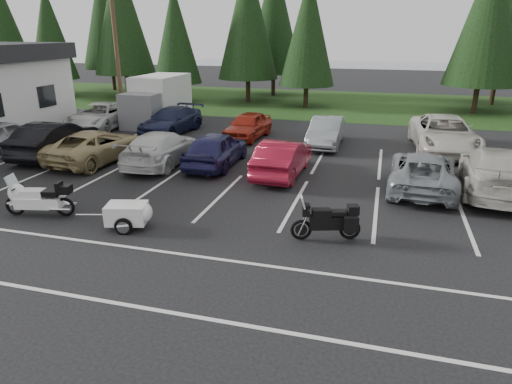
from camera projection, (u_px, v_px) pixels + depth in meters
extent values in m
plane|color=black|center=(197.00, 205.00, 15.50)|extent=(120.00, 120.00, 0.00)
cube|color=#1A3410|center=(311.00, 103.00, 37.27)|extent=(80.00, 16.00, 0.01)
cube|color=slate|center=(374.00, 72.00, 64.37)|extent=(70.00, 50.00, 0.02)
cylinder|color=#473321|center=(116.00, 49.00, 27.42)|extent=(0.26, 0.26, 9.00)
cube|color=silver|center=(217.00, 186.00, 17.31)|extent=(32.00, 16.00, 0.01)
cylinder|color=#332316|center=(11.00, 79.00, 42.62)|extent=(0.36, 0.36, 2.50)
cone|color=black|center=(1.00, 22.00, 40.95)|extent=(4.58, 4.58, 8.84)
cylinder|color=#332316|center=(57.00, 85.00, 39.97)|extent=(0.36, 0.36, 2.16)
cone|color=black|center=(50.00, 33.00, 38.52)|extent=(3.96, 3.96, 7.65)
cylinder|color=#332316|center=(127.00, 81.00, 39.79)|extent=(0.36, 0.36, 2.78)
cone|color=black|center=(121.00, 13.00, 37.92)|extent=(5.10, 5.10, 9.86)
cylinder|color=#332316|center=(178.00, 89.00, 37.23)|extent=(0.36, 0.36, 2.11)
cone|color=black|center=(175.00, 34.00, 35.82)|extent=(3.87, 3.87, 7.48)
cylinder|color=#332316|center=(248.00, 86.00, 37.11)|extent=(0.36, 0.36, 2.62)
cone|color=black|center=(248.00, 17.00, 35.35)|extent=(4.80, 4.80, 9.27)
cylinder|color=#332316|center=(306.00, 92.00, 34.72)|extent=(0.36, 0.36, 2.26)
cone|color=black|center=(308.00, 29.00, 33.20)|extent=(4.14, 4.14, 7.99)
cylinder|color=#332316|center=(476.00, 94.00, 32.04)|extent=(0.36, 0.36, 2.69)
cone|color=black|center=(489.00, 12.00, 30.24)|extent=(4.93, 4.93, 9.52)
cylinder|color=#332316|center=(113.00, 75.00, 44.60)|extent=(0.36, 0.36, 2.88)
cone|color=black|center=(107.00, 12.00, 42.67)|extent=(5.28, 5.28, 10.20)
cylinder|color=#332316|center=(273.00, 80.00, 41.01)|extent=(0.36, 0.36, 2.71)
cone|color=black|center=(274.00, 15.00, 39.19)|extent=(4.97, 4.97, 9.61)
cylinder|color=#332316|center=(494.00, 85.00, 35.74)|extent=(0.36, 0.36, 3.00)
cone|color=black|center=(508.00, 3.00, 33.73)|extent=(5.50, 5.50, 10.62)
imported|color=#A6A5AA|center=(5.00, 136.00, 21.92)|extent=(2.31, 4.78, 1.57)
imported|color=black|center=(55.00, 139.00, 21.20)|extent=(2.07, 5.09, 1.64)
imported|color=tan|center=(97.00, 146.00, 20.41)|extent=(2.83, 5.31, 1.42)
imported|color=silver|center=(162.00, 148.00, 19.95)|extent=(2.15, 5.08, 1.46)
imported|color=#1D1C47|center=(216.00, 149.00, 19.69)|extent=(1.83, 4.49, 1.52)
imported|color=maroon|center=(283.00, 158.00, 18.43)|extent=(1.68, 4.48, 1.46)
imported|color=gray|center=(423.00, 171.00, 16.77)|extent=(2.60, 5.15, 1.40)
imported|color=beige|center=(497.00, 171.00, 16.38)|extent=(2.85, 5.90, 1.65)
imported|color=silver|center=(100.00, 116.00, 27.19)|extent=(2.99, 5.64, 1.51)
imported|color=#181D3C|center=(171.00, 121.00, 26.03)|extent=(2.50, 5.11, 1.43)
imported|color=#9E2314|center=(248.00, 126.00, 24.72)|extent=(2.03, 4.28, 1.41)
imported|color=gray|center=(326.00, 132.00, 23.18)|extent=(1.51, 4.33, 1.43)
imported|color=beige|center=(444.00, 134.00, 22.15)|extent=(3.18, 6.20, 1.67)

